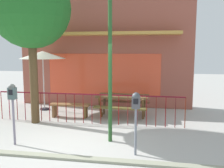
{
  "coord_description": "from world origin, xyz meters",
  "views": [
    {
      "loc": [
        2.1,
        -5.63,
        2.35
      ],
      "look_at": [
        0.73,
        2.35,
        1.25
      ],
      "focal_mm": 40.06,
      "sensor_mm": 36.0,
      "label": 1
    }
  ],
  "objects_px": {
    "patio_bench": "(70,107)",
    "street_tree": "(31,9)",
    "parking_meter_far": "(136,107)",
    "street_lamp": "(110,38)",
    "picnic_table_left": "(123,100)",
    "parking_meter_near": "(13,98)",
    "patio_umbrella": "(43,55)"
  },
  "relations": [
    {
      "from": "picnic_table_left",
      "to": "street_tree",
      "type": "relative_size",
      "value": 0.38
    },
    {
      "from": "picnic_table_left",
      "to": "patio_umbrella",
      "type": "relative_size",
      "value": 0.81
    },
    {
      "from": "parking_meter_far",
      "to": "street_tree",
      "type": "distance_m",
      "value": 4.67
    },
    {
      "from": "patio_bench",
      "to": "parking_meter_near",
      "type": "relative_size",
      "value": 0.92
    },
    {
      "from": "parking_meter_near",
      "to": "street_tree",
      "type": "distance_m",
      "value": 3.09
    },
    {
      "from": "picnic_table_left",
      "to": "parking_meter_far",
      "type": "relative_size",
      "value": 1.3
    },
    {
      "from": "patio_bench",
      "to": "parking_meter_near",
      "type": "distance_m",
      "value": 2.87
    },
    {
      "from": "parking_meter_far",
      "to": "street_lamp",
      "type": "relative_size",
      "value": 0.35
    },
    {
      "from": "picnic_table_left",
      "to": "patio_bench",
      "type": "bearing_deg",
      "value": -168.24
    },
    {
      "from": "picnic_table_left",
      "to": "patio_umbrella",
      "type": "height_order",
      "value": "patio_umbrella"
    },
    {
      "from": "patio_umbrella",
      "to": "street_lamp",
      "type": "relative_size",
      "value": 0.57
    },
    {
      "from": "picnic_table_left",
      "to": "parking_meter_far",
      "type": "xyz_separation_m",
      "value": [
        0.7,
        -3.19,
        0.5
      ]
    },
    {
      "from": "street_lamp",
      "to": "parking_meter_near",
      "type": "bearing_deg",
      "value": -164.46
    },
    {
      "from": "parking_meter_near",
      "to": "street_lamp",
      "type": "height_order",
      "value": "street_lamp"
    },
    {
      "from": "street_tree",
      "to": "street_lamp",
      "type": "xyz_separation_m",
      "value": [
        2.7,
        -1.25,
        -0.95
      ]
    },
    {
      "from": "patio_bench",
      "to": "parking_meter_near",
      "type": "height_order",
      "value": "parking_meter_near"
    },
    {
      "from": "parking_meter_near",
      "to": "street_lamp",
      "type": "relative_size",
      "value": 0.38
    },
    {
      "from": "parking_meter_near",
      "to": "street_tree",
      "type": "bearing_deg",
      "value": 101.76
    },
    {
      "from": "patio_umbrella",
      "to": "parking_meter_near",
      "type": "height_order",
      "value": "patio_umbrella"
    },
    {
      "from": "patio_umbrella",
      "to": "street_tree",
      "type": "height_order",
      "value": "street_tree"
    },
    {
      "from": "picnic_table_left",
      "to": "street_lamp",
      "type": "relative_size",
      "value": 0.46
    },
    {
      "from": "street_lamp",
      "to": "patio_bench",
      "type": "bearing_deg",
      "value": 131.22
    },
    {
      "from": "patio_bench",
      "to": "street_tree",
      "type": "bearing_deg",
      "value": -137.8
    },
    {
      "from": "street_tree",
      "to": "street_lamp",
      "type": "relative_size",
      "value": 1.19
    },
    {
      "from": "patio_bench",
      "to": "parking_meter_far",
      "type": "bearing_deg",
      "value": -48.17
    },
    {
      "from": "street_tree",
      "to": "picnic_table_left",
      "type": "bearing_deg",
      "value": 23.69
    },
    {
      "from": "picnic_table_left",
      "to": "patio_bench",
      "type": "xyz_separation_m",
      "value": [
        -1.82,
        -0.38,
        -0.26
      ]
    },
    {
      "from": "picnic_table_left",
      "to": "street_lamp",
      "type": "xyz_separation_m",
      "value": [
        -0.01,
        -2.44,
        2.04
      ]
    },
    {
      "from": "patio_umbrella",
      "to": "parking_meter_near",
      "type": "relative_size",
      "value": 1.5
    },
    {
      "from": "picnic_table_left",
      "to": "patio_bench",
      "type": "relative_size",
      "value": 1.31
    },
    {
      "from": "patio_umbrella",
      "to": "parking_meter_near",
      "type": "bearing_deg",
      "value": -76.41
    },
    {
      "from": "patio_bench",
      "to": "street_tree",
      "type": "height_order",
      "value": "street_tree"
    }
  ]
}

